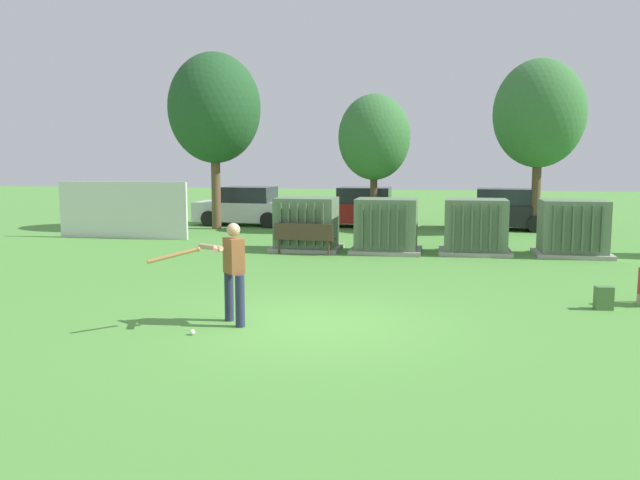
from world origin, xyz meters
name	(u,v)px	position (x,y,z in m)	size (l,w,h in m)	color
ground_plane	(312,323)	(0.00, 0.00, 0.00)	(96.00, 96.00, 0.00)	#51933D
fence_panel	(123,210)	(-8.92, 10.50, 1.00)	(4.80, 0.12, 2.00)	silver
transformer_west	(307,225)	(-1.94, 8.79, 0.79)	(2.10, 1.70, 1.62)	#9E9B93
transformer_mid_west	(386,226)	(0.52, 8.75, 0.79)	(2.10, 1.70, 1.62)	#9E9B93
transformer_mid_east	(475,227)	(3.13, 9.00, 0.79)	(2.10, 1.70, 1.62)	#9E9B93
transformer_east	(572,229)	(5.87, 9.05, 0.79)	(2.10, 1.70, 1.62)	#9E9B93
park_bench	(304,236)	(-1.83, 7.92, 0.54)	(1.83, 0.55, 0.92)	#4C3828
batter	(231,268)	(-1.34, -0.32, 0.98)	(1.38, 1.25, 1.74)	#282D4C
sports_ball	(192,332)	(-1.74, -1.11, 0.04)	(0.09, 0.09, 0.09)	white
backpack	(603,298)	(5.18, 2.02, 0.21)	(0.34, 0.29, 0.44)	#4C723F
tree_left	(214,109)	(-6.72, 14.06, 4.74)	(3.62, 3.62, 6.91)	brown
tree_center_left	(374,138)	(-0.47, 14.37, 3.59)	(2.74, 2.74, 5.24)	#4C3828
tree_center_right	(539,114)	(5.64, 15.20, 4.46)	(3.40, 3.40, 6.50)	brown
parked_car_leftmost	(246,207)	(-6.00, 15.72, 0.75)	(4.31, 2.14, 1.62)	silver
parked_car_left_of_center	(362,208)	(-1.14, 16.03, 0.75)	(4.21, 1.94, 1.62)	maroon
parked_car_right_of_center	(501,210)	(4.45, 15.99, 0.75)	(4.31, 2.15, 1.62)	black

